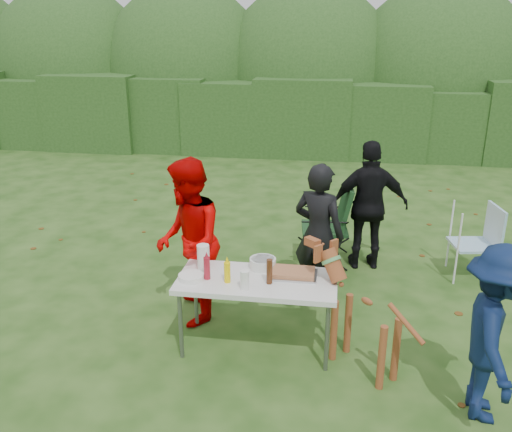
# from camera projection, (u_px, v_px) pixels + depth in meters

# --- Properties ---
(ground) EXTENTS (80.00, 80.00, 0.00)m
(ground) POSITION_uv_depth(u_px,v_px,m) (245.00, 335.00, 5.53)
(ground) COLOR #1E4211
(hedge_row) EXTENTS (22.00, 1.40, 1.70)m
(hedge_row) POSITION_uv_depth(u_px,v_px,m) (303.00, 119.00, 12.68)
(hedge_row) COLOR #23471C
(hedge_row) RESTS_ON ground
(shrub_backdrop) EXTENTS (20.00, 2.60, 3.20)m
(shrub_backdrop) POSITION_uv_depth(u_px,v_px,m) (308.00, 79.00, 13.91)
(shrub_backdrop) COLOR #3D6628
(shrub_backdrop) RESTS_ON ground
(folding_table) EXTENTS (1.50, 0.70, 0.74)m
(folding_table) POSITION_uv_depth(u_px,v_px,m) (257.00, 284.00, 5.11)
(folding_table) COLOR silver
(folding_table) RESTS_ON ground
(person_cook) EXTENTS (0.70, 0.59, 1.62)m
(person_cook) POSITION_uv_depth(u_px,v_px,m) (319.00, 234.00, 5.96)
(person_cook) COLOR black
(person_cook) RESTS_ON ground
(person_red_jacket) EXTENTS (0.88, 1.01, 1.76)m
(person_red_jacket) POSITION_uv_depth(u_px,v_px,m) (188.00, 242.00, 5.57)
(person_red_jacket) COLOR #C40000
(person_red_jacket) RESTS_ON ground
(person_black_puffy) EXTENTS (1.02, 0.54, 1.66)m
(person_black_puffy) POSITION_uv_depth(u_px,v_px,m) (369.00, 206.00, 6.81)
(person_black_puffy) COLOR black
(person_black_puffy) RESTS_ON ground
(child) EXTENTS (0.62, 0.99, 1.48)m
(child) POSITION_uv_depth(u_px,v_px,m) (495.00, 335.00, 4.19)
(child) COLOR #0B1A3E
(child) RESTS_ON ground
(dog) EXTENTS (1.13, 1.09, 1.06)m
(dog) POSITION_uv_depth(u_px,v_px,m) (366.00, 318.00, 4.83)
(dog) COLOR brown
(dog) RESTS_ON ground
(camping_chair) EXTENTS (0.73, 0.73, 1.07)m
(camping_chair) POSITION_uv_depth(u_px,v_px,m) (325.00, 224.00, 7.04)
(camping_chair) COLOR #183A1B
(camping_chair) RESTS_ON ground
(lawn_chair) EXTENTS (0.63, 0.63, 0.93)m
(lawn_chair) POSITION_uv_depth(u_px,v_px,m) (474.00, 242.00, 6.66)
(lawn_chair) COLOR teal
(lawn_chair) RESTS_ON ground
(food_tray) EXTENTS (0.45, 0.30, 0.02)m
(food_tray) POSITION_uv_depth(u_px,v_px,m) (293.00, 275.00, 5.15)
(food_tray) COLOR #B7B7BA
(food_tray) RESTS_ON folding_table
(focaccia_bread) EXTENTS (0.40, 0.26, 0.04)m
(focaccia_bread) POSITION_uv_depth(u_px,v_px,m) (293.00, 272.00, 5.14)
(focaccia_bread) COLOR #A86A43
(focaccia_bread) RESTS_ON food_tray
(mustard_bottle) EXTENTS (0.06, 0.06, 0.20)m
(mustard_bottle) POSITION_uv_depth(u_px,v_px,m) (227.00, 272.00, 5.00)
(mustard_bottle) COLOR yellow
(mustard_bottle) RESTS_ON folding_table
(ketchup_bottle) EXTENTS (0.06, 0.06, 0.22)m
(ketchup_bottle) POSITION_uv_depth(u_px,v_px,m) (207.00, 268.00, 5.06)
(ketchup_bottle) COLOR maroon
(ketchup_bottle) RESTS_ON folding_table
(beer_bottle) EXTENTS (0.06, 0.06, 0.24)m
(beer_bottle) POSITION_uv_depth(u_px,v_px,m) (269.00, 272.00, 4.97)
(beer_bottle) COLOR #47230F
(beer_bottle) RESTS_ON folding_table
(paper_towel_roll) EXTENTS (0.12, 0.12, 0.26)m
(paper_towel_roll) POSITION_uv_depth(u_px,v_px,m) (203.00, 258.00, 5.23)
(paper_towel_roll) COLOR white
(paper_towel_roll) RESTS_ON folding_table
(cup_stack) EXTENTS (0.08, 0.08, 0.18)m
(cup_stack) POSITION_uv_depth(u_px,v_px,m) (245.00, 280.00, 4.87)
(cup_stack) COLOR white
(cup_stack) RESTS_ON folding_table
(pasta_bowl) EXTENTS (0.26, 0.26, 0.10)m
(pasta_bowl) POSITION_uv_depth(u_px,v_px,m) (263.00, 263.00, 5.30)
(pasta_bowl) COLOR silver
(pasta_bowl) RESTS_ON folding_table
(plate_stack) EXTENTS (0.24, 0.24, 0.05)m
(plate_stack) POSITION_uv_depth(u_px,v_px,m) (191.00, 277.00, 5.08)
(plate_stack) COLOR white
(plate_stack) RESTS_ON folding_table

